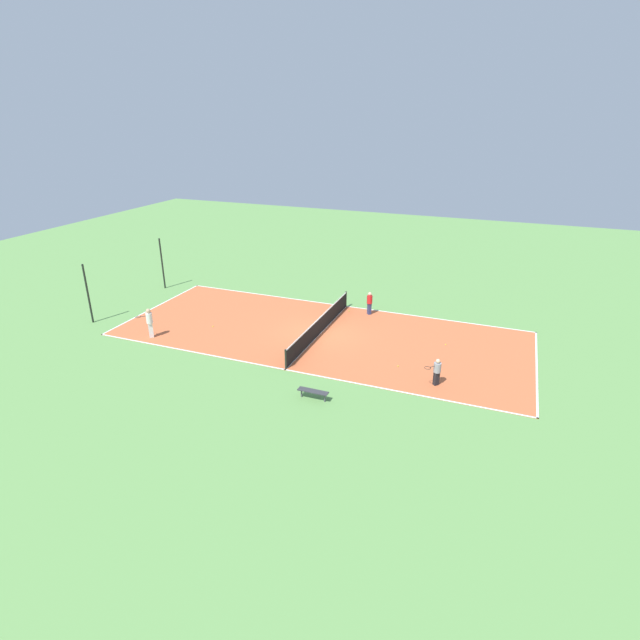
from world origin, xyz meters
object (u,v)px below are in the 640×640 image
bench (313,392)px  tennis_ball_right_alley (213,326)px  tennis_ball_near_net (349,311)px  tennis_net (320,325)px  tennis_ball_far_baseline (398,366)px  tennis_ball_left_sideline (446,344)px  fence_post_back_left (88,294)px  player_far_white (149,321)px  player_coach_red (370,302)px  player_baseline_gray (437,370)px  fence_post_back_right (162,264)px

bench → tennis_ball_right_alley: bench is taller
bench → tennis_ball_near_net: 11.32m
tennis_ball_right_alley → tennis_net: bearing=-77.0°
tennis_net → tennis_ball_far_baseline: tennis_net is taller
tennis_ball_near_net → tennis_ball_left_sideline: bearing=-113.4°
tennis_ball_far_baseline → fence_post_back_left: size_ratio=0.02×
tennis_net → tennis_ball_right_alley: tennis_net is taller
player_far_white → tennis_ball_left_sideline: size_ratio=26.63×
bench → tennis_ball_near_net: bench is taller
tennis_ball_near_net → fence_post_back_left: size_ratio=0.02×
player_coach_red → tennis_ball_far_baseline: bearing=165.1°
bench → player_far_white: player_far_white is taller
player_baseline_gray → player_far_white: bearing=-46.3°
tennis_ball_left_sideline → fence_post_back_left: bearing=102.5°
player_far_white → fence_post_back_right: 9.33m
bench → tennis_ball_right_alley: bearing=-31.6°
tennis_ball_left_sideline → tennis_net: bearing=98.7°
fence_post_back_left → player_baseline_gray: bearing=-90.1°
tennis_ball_left_sideline → fence_post_back_left: size_ratio=0.02×
tennis_net → player_far_white: size_ratio=5.42×
tennis_ball_near_net → fence_post_back_left: (-7.71, 14.66, 1.86)m
player_far_white → fence_post_back_right: (7.81, 5.03, 0.85)m
fence_post_back_left → fence_post_back_right: (7.27, 0.00, 0.00)m
tennis_ball_far_baseline → fence_post_back_right: bearing=72.6°
player_baseline_gray → player_coach_red: 9.64m
tennis_net → tennis_ball_near_net: 4.14m
bench → player_coach_red: size_ratio=0.96×
player_baseline_gray → tennis_ball_near_net: (7.74, 7.04, -0.75)m
tennis_net → tennis_ball_near_net: tennis_net is taller
fence_post_back_left → tennis_ball_near_net: bearing=-62.3°
tennis_net → tennis_ball_left_sideline: tennis_net is taller
tennis_ball_near_net → fence_post_back_right: size_ratio=0.02×
tennis_net → fence_post_back_left: 14.68m
tennis_ball_far_baseline → tennis_ball_near_net: 8.19m
tennis_net → player_coach_red: (4.13, -1.88, 0.30)m
player_baseline_gray → tennis_ball_far_baseline: 2.56m
bench → tennis_ball_near_net: (11.15, 1.94, -0.33)m
bench → fence_post_back_left: fence_post_back_left is taller
fence_post_back_left → fence_post_back_right: 7.27m
tennis_ball_far_baseline → tennis_ball_near_net: size_ratio=1.00×
player_baseline_gray → player_coach_red: bearing=-102.0°
player_coach_red → tennis_ball_left_sideline: bearing=-161.7°
bench → fence_post_back_right: fence_post_back_right is taller
tennis_net → player_baseline_gray: player_baseline_gray is taller
tennis_net → player_far_white: player_far_white is taller
tennis_net → tennis_ball_far_baseline: size_ratio=144.28×
tennis_net → player_far_white: (-4.18, 9.13, 0.49)m
tennis_ball_far_baseline → tennis_ball_right_alley: bearing=85.4°
player_far_white → fence_post_back_left: (0.54, 5.03, 0.85)m
tennis_ball_left_sideline → fence_post_back_right: size_ratio=0.02×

